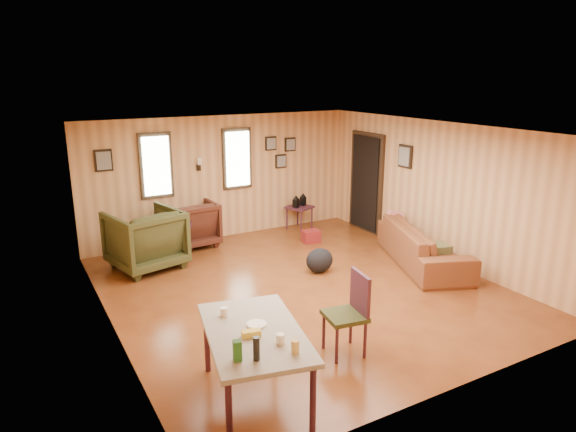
% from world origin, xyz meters
% --- Properties ---
extents(room, '(5.54, 6.04, 2.44)m').
position_xyz_m(room, '(0.17, 0.27, 1.21)').
color(room, brown).
rests_on(room, ground).
extents(sofa, '(1.50, 2.40, 0.91)m').
position_xyz_m(sofa, '(2.36, -0.13, 0.45)').
color(sofa, brown).
rests_on(sofa, ground).
extents(recliner_brown, '(0.97, 0.92, 0.95)m').
position_xyz_m(recliner_brown, '(-0.80, 2.76, 0.48)').
color(recliner_brown, '#451F14').
rests_on(recliner_brown, ground).
extents(recliner_green, '(1.28, 1.23, 1.11)m').
position_xyz_m(recliner_green, '(-1.81, 2.02, 0.55)').
color(recliner_green, '#353719').
rests_on(recliner_green, ground).
extents(end_table, '(0.75, 0.72, 0.75)m').
position_xyz_m(end_table, '(-1.17, 2.42, 0.42)').
color(end_table, '#4B2133').
rests_on(end_table, ground).
extents(side_table, '(0.61, 0.61, 0.75)m').
position_xyz_m(side_table, '(1.56, 2.68, 0.51)').
color(side_table, '#4B2133').
rests_on(side_table, ground).
extents(cooler, '(0.35, 0.27, 0.24)m').
position_xyz_m(cooler, '(1.30, 1.81, 0.12)').
color(cooler, maroon).
rests_on(cooler, ground).
extents(backpack, '(0.54, 0.45, 0.41)m').
position_xyz_m(backpack, '(0.61, 0.42, 0.20)').
color(backpack, black).
rests_on(backpack, ground).
extents(sofa_pillows, '(0.75, 1.71, 0.35)m').
position_xyz_m(sofa_pillows, '(2.28, -0.00, 0.50)').
color(sofa_pillows, brown).
rests_on(sofa_pillows, sofa).
extents(dining_table, '(1.20, 1.66, 0.98)m').
position_xyz_m(dining_table, '(-1.82, -2.16, 0.70)').
color(dining_table, gray).
rests_on(dining_table, ground).
extents(dining_chair, '(0.51, 0.51, 0.98)m').
position_xyz_m(dining_chair, '(-0.45, -1.86, 0.55)').
color(dining_chair, '#353719').
rests_on(dining_chair, ground).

